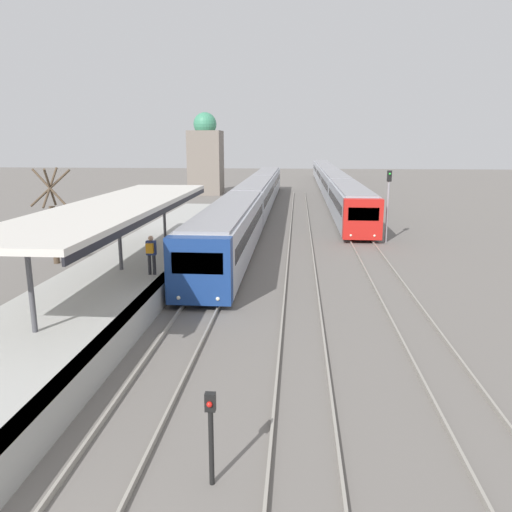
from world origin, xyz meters
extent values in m
cube|color=beige|center=(-3.89, 16.21, 3.81)|extent=(4.00, 18.45, 0.20)
cube|color=black|center=(-1.93, 16.21, 3.59)|extent=(0.08, 18.45, 0.24)
cylinder|color=#47474C|center=(-3.89, 8.83, 2.35)|extent=(0.16, 0.16, 2.72)
cylinder|color=#47474C|center=(-3.89, 16.21, 2.35)|extent=(0.16, 0.16, 2.72)
cylinder|color=#47474C|center=(-3.89, 23.59, 2.35)|extent=(0.16, 0.16, 2.72)
cylinder|color=#2D2D33|center=(-2.40, 15.50, 1.42)|extent=(0.14, 0.14, 0.85)
cylinder|color=#2D2D33|center=(-2.20, 15.50, 1.42)|extent=(0.14, 0.14, 0.85)
cube|color=navy|center=(-2.30, 15.50, 2.14)|extent=(0.40, 0.22, 0.60)
sphere|color=tan|center=(-2.30, 15.50, 2.55)|extent=(0.22, 0.22, 0.22)
cube|color=orange|center=(-2.30, 15.30, 2.16)|extent=(0.30, 0.18, 0.40)
cube|color=navy|center=(0.00, 14.06, 1.59)|extent=(2.56, 0.70, 2.64)
cube|color=black|center=(0.00, 13.73, 1.96)|extent=(2.00, 0.04, 0.84)
sphere|color=#EFEACC|center=(-0.77, 13.72, 0.57)|extent=(0.16, 0.16, 0.16)
sphere|color=#EFEACC|center=(0.77, 13.72, 0.57)|extent=(0.16, 0.16, 0.16)
cube|color=#A8ADB7|center=(0.00, 22.85, 1.59)|extent=(2.56, 16.89, 2.64)
cube|color=gray|center=(0.00, 22.85, 2.97)|extent=(2.26, 16.56, 0.12)
cube|color=black|center=(0.00, 22.85, 1.88)|extent=(2.58, 15.54, 0.69)
cylinder|color=black|center=(-1.09, 17.36, 0.35)|extent=(0.12, 0.70, 0.70)
cylinder|color=black|center=(1.09, 17.36, 0.35)|extent=(0.12, 0.70, 0.70)
cylinder|color=black|center=(-1.09, 28.35, 0.35)|extent=(0.12, 0.70, 0.70)
cylinder|color=black|center=(1.09, 28.35, 0.35)|extent=(0.12, 0.70, 0.70)
cube|color=#A8ADB7|center=(0.00, 40.10, 1.59)|extent=(2.56, 16.89, 2.64)
cube|color=gray|center=(0.00, 40.10, 2.97)|extent=(2.26, 16.56, 0.12)
cube|color=black|center=(0.00, 40.10, 1.88)|extent=(2.58, 15.54, 0.69)
cylinder|color=black|center=(-1.09, 34.61, 0.35)|extent=(0.12, 0.70, 0.70)
cylinder|color=black|center=(1.09, 34.61, 0.35)|extent=(0.12, 0.70, 0.70)
cylinder|color=black|center=(-1.09, 45.59, 0.35)|extent=(0.12, 0.70, 0.70)
cylinder|color=black|center=(1.09, 45.59, 0.35)|extent=(0.12, 0.70, 0.70)
cube|color=#A8ADB7|center=(0.00, 57.34, 1.59)|extent=(2.56, 16.89, 2.64)
cube|color=gray|center=(0.00, 57.34, 2.97)|extent=(2.26, 16.56, 0.12)
cube|color=black|center=(0.00, 57.34, 1.88)|extent=(2.58, 15.54, 0.69)
cylinder|color=black|center=(-1.09, 51.85, 0.35)|extent=(0.12, 0.70, 0.70)
cylinder|color=black|center=(1.09, 51.85, 0.35)|extent=(0.12, 0.70, 0.70)
cylinder|color=black|center=(-1.09, 62.83, 0.35)|extent=(0.12, 0.70, 0.70)
cylinder|color=black|center=(1.09, 62.83, 0.35)|extent=(0.12, 0.70, 0.70)
cube|color=red|center=(7.98, 27.95, 1.59)|extent=(2.51, 0.70, 2.63)
cube|color=black|center=(7.98, 27.62, 1.96)|extent=(1.96, 0.04, 0.84)
sphere|color=#EFEACC|center=(7.23, 27.61, 0.57)|extent=(0.16, 0.16, 0.16)
sphere|color=#EFEACC|center=(8.74, 27.61, 0.57)|extent=(0.16, 0.16, 0.16)
cube|color=#A8ADB7|center=(7.98, 36.37, 1.59)|extent=(2.51, 16.13, 2.63)
cube|color=gray|center=(7.98, 36.37, 2.96)|extent=(2.21, 15.80, 0.12)
cube|color=black|center=(7.98, 36.37, 1.88)|extent=(2.53, 14.84, 0.68)
cylinder|color=black|center=(6.92, 31.13, 0.35)|extent=(0.12, 0.70, 0.70)
cylinder|color=black|center=(9.05, 31.13, 0.35)|extent=(0.12, 0.70, 0.70)
cylinder|color=black|center=(6.92, 41.61, 0.35)|extent=(0.12, 0.70, 0.70)
cylinder|color=black|center=(9.05, 41.61, 0.35)|extent=(0.12, 0.70, 0.70)
cube|color=#A8ADB7|center=(7.98, 52.84, 1.59)|extent=(2.51, 16.13, 2.63)
cube|color=gray|center=(7.98, 52.84, 2.96)|extent=(2.21, 15.80, 0.12)
cube|color=black|center=(7.98, 52.84, 1.88)|extent=(2.53, 14.84, 0.68)
cylinder|color=black|center=(6.92, 47.60, 0.35)|extent=(0.12, 0.70, 0.70)
cylinder|color=black|center=(9.05, 47.60, 0.35)|extent=(0.12, 0.70, 0.70)
cylinder|color=black|center=(6.92, 58.08, 0.35)|extent=(0.12, 0.70, 0.70)
cylinder|color=black|center=(9.05, 58.08, 0.35)|extent=(0.12, 0.70, 0.70)
cube|color=#A8ADB7|center=(7.98, 69.32, 1.59)|extent=(2.51, 16.13, 2.63)
cube|color=gray|center=(7.98, 69.32, 2.96)|extent=(2.21, 15.80, 0.12)
cube|color=black|center=(7.98, 69.32, 1.88)|extent=(2.53, 14.84, 0.68)
cylinder|color=black|center=(6.92, 64.08, 0.35)|extent=(0.12, 0.70, 0.70)
cylinder|color=black|center=(9.05, 64.08, 0.35)|extent=(0.12, 0.70, 0.70)
cylinder|color=black|center=(6.92, 74.56, 0.35)|extent=(0.12, 0.70, 0.70)
cylinder|color=black|center=(9.05, 74.56, 0.35)|extent=(0.12, 0.70, 0.70)
cube|color=#A8ADB7|center=(7.98, 85.80, 1.59)|extent=(2.51, 16.13, 2.63)
cube|color=gray|center=(7.98, 85.80, 2.96)|extent=(2.21, 15.80, 0.12)
cube|color=black|center=(7.98, 85.80, 1.88)|extent=(2.53, 14.84, 0.68)
cylinder|color=black|center=(6.92, 80.55, 0.35)|extent=(0.12, 0.70, 0.70)
cylinder|color=black|center=(9.05, 80.55, 0.35)|extent=(0.12, 0.70, 0.70)
cylinder|color=black|center=(6.92, 91.04, 0.35)|extent=(0.12, 0.70, 0.70)
cylinder|color=black|center=(9.05, 91.04, 0.35)|extent=(0.12, 0.70, 0.70)
cylinder|color=black|center=(2.21, 3.91, 0.78)|extent=(0.10, 0.10, 1.57)
cube|color=black|center=(2.21, 3.91, 1.75)|extent=(0.20, 0.14, 0.36)
sphere|color=red|center=(2.21, 3.82, 1.75)|extent=(0.11, 0.11, 0.11)
cylinder|color=gray|center=(9.60, 28.41, 2.34)|extent=(0.14, 0.14, 4.67)
cube|color=black|center=(9.60, 28.41, 4.32)|extent=(0.28, 0.20, 0.70)
sphere|color=green|center=(9.60, 28.29, 4.46)|extent=(0.14, 0.14, 0.14)
cube|color=slate|center=(-7.74, 58.15, 3.90)|extent=(4.00, 4.00, 7.79)
sphere|color=#3D8966|center=(-7.74, 58.15, 8.57)|extent=(2.83, 2.83, 2.83)
cylinder|color=#4C3D2D|center=(-9.26, 20.99, 1.56)|extent=(0.32, 0.32, 3.12)
cylinder|color=#4C3D2D|center=(-9.26, 20.99, 4.11)|extent=(0.38, 1.49, 2.06)
cylinder|color=#4C3D2D|center=(-9.26, 20.99, 4.08)|extent=(2.36, 0.12, 2.01)
cylinder|color=#4C3D2D|center=(-9.26, 20.99, 4.11)|extent=(0.38, 1.49, 2.06)
cylinder|color=#4C3D2D|center=(-9.26, 20.99, 4.08)|extent=(2.26, 0.92, 2.01)
camera|label=1|loc=(3.75, -4.41, 6.47)|focal=35.00mm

